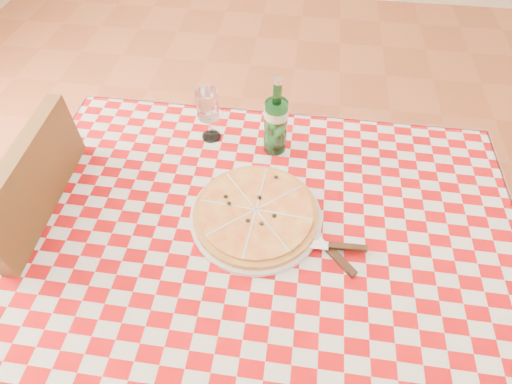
# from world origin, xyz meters

# --- Properties ---
(dining_table) EXTENTS (1.20, 0.80, 0.75)m
(dining_table) POSITION_xyz_m (0.00, 0.00, 0.66)
(dining_table) COLOR brown
(dining_table) RESTS_ON ground
(tablecloth) EXTENTS (1.30, 0.90, 0.01)m
(tablecloth) POSITION_xyz_m (0.00, 0.00, 0.75)
(tablecloth) COLOR #A90A0D
(tablecloth) RESTS_ON dining_table
(chair_far) EXTENTS (0.45, 0.45, 0.95)m
(chair_far) POSITION_xyz_m (-0.67, -0.01, 0.54)
(chair_far) COLOR brown
(chair_far) RESTS_ON ground
(pizza_plate) EXTENTS (0.36, 0.36, 0.04)m
(pizza_plate) POSITION_xyz_m (-0.02, 0.02, 0.78)
(pizza_plate) COLOR #D48B46
(pizza_plate) RESTS_ON tablecloth
(water_bottle) EXTENTS (0.08, 0.08, 0.24)m
(water_bottle) POSITION_xyz_m (0.00, 0.28, 0.88)
(water_bottle) COLOR #175F29
(water_bottle) RESTS_ON tablecloth
(wine_glass) EXTENTS (0.07, 0.07, 0.16)m
(wine_glass) POSITION_xyz_m (-0.19, 0.31, 0.84)
(wine_glass) COLOR white
(wine_glass) RESTS_ON tablecloth
(cutlery) EXTENTS (0.28, 0.25, 0.02)m
(cutlery) POSITION_xyz_m (0.17, -0.04, 0.77)
(cutlery) COLOR silver
(cutlery) RESTS_ON tablecloth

